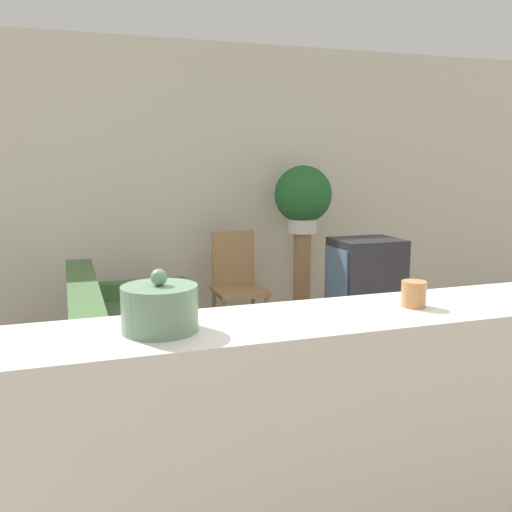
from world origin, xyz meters
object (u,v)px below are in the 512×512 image
wooden_chair (237,280)px  potted_plant (303,196)px  television (365,273)px  decorative_bowl (160,308)px  couch (138,352)px

wooden_chair → potted_plant: (0.73, 0.19, 0.73)m
television → decorative_bowl: (-2.04, -2.31, 0.46)m
couch → television: bearing=6.4°
television → decorative_bowl: bearing=-131.5°
television → potted_plant: size_ratio=0.86×
couch → television: television is taller
couch → wooden_chair: (1.03, 1.04, 0.23)m
couch → wooden_chair: wooden_chair is taller
television → decorative_bowl: decorative_bowl is taller
television → potted_plant: (-0.12, 1.02, 0.56)m
television → decorative_bowl: size_ratio=2.33×
television → potted_plant: bearing=96.7°
wooden_chair → potted_plant: size_ratio=1.45×
couch → potted_plant: (1.75, 1.23, 0.96)m
potted_plant → decorative_bowl: size_ratio=2.73×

